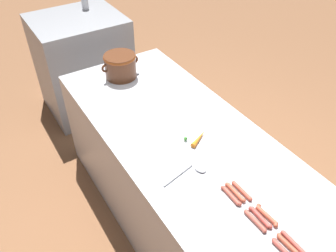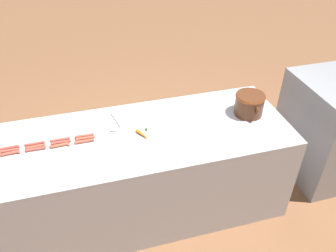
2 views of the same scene
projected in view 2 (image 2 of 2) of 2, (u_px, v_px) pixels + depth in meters
name	position (u px, v px, depth m)	size (l,w,h in m)	color
ground_plane	(150.00, 204.00, 3.18)	(20.00, 20.00, 0.00)	brown
griddle_counter	(148.00, 172.00, 2.92)	(0.90, 2.32, 0.86)	#ADAFB5
back_cabinet	(331.00, 129.00, 3.30)	(0.84, 0.74, 1.00)	#939599
hot_dog_0	(9.00, 148.00, 2.50)	(0.03, 0.15, 0.02)	#B8463D
hot_dog_1	(35.00, 144.00, 2.54)	(0.03, 0.15, 0.02)	#B7493D
hot_dog_2	(60.00, 140.00, 2.58)	(0.03, 0.15, 0.02)	#AC4E3F
hot_dog_3	(84.00, 136.00, 2.62)	(0.03, 0.15, 0.02)	#B34E3E
hot_dog_4	(9.00, 151.00, 2.48)	(0.03, 0.15, 0.02)	#AD4D41
hot_dog_5	(35.00, 147.00, 2.51)	(0.03, 0.15, 0.02)	#B05239
hot_dog_6	(61.00, 142.00, 2.55)	(0.03, 0.15, 0.02)	#B6483E
hot_dog_7	(85.00, 138.00, 2.59)	(0.03, 0.15, 0.02)	#B85339
hot_dog_8	(9.00, 153.00, 2.45)	(0.03, 0.15, 0.02)	#B84E3B
hot_dog_9	(35.00, 149.00, 2.49)	(0.02, 0.15, 0.02)	#B4483D
hot_dog_10	(60.00, 145.00, 2.53)	(0.03, 0.15, 0.02)	#B9533A
hot_dog_11	(84.00, 141.00, 2.56)	(0.02, 0.15, 0.02)	#B94F3B
bean_pot	(249.00, 103.00, 2.82)	(0.31, 0.25, 0.19)	#562D19
serving_spoon	(115.00, 126.00, 2.72)	(0.27, 0.10, 0.02)	#B7B7BC
carrot	(144.00, 135.00, 2.62)	(0.17, 0.11, 0.03)	orange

